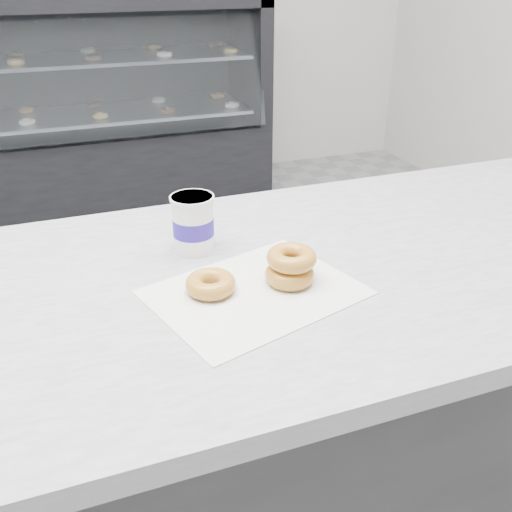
{
  "coord_description": "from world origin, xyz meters",
  "views": [
    {
      "loc": [
        -0.1,
        -1.46,
        1.41
      ],
      "look_at": [
        0.21,
        -0.61,
        0.94
      ],
      "focal_mm": 40.0,
      "sensor_mm": 36.0,
      "label": 1
    }
  ],
  "objects_px": {
    "donut_single": "(211,284)",
    "donut_stack": "(291,266)",
    "counter": "(158,477)",
    "display_case": "(65,131)",
    "coffee_cup": "(193,223)"
  },
  "relations": [
    {
      "from": "donut_single",
      "to": "donut_stack",
      "type": "distance_m",
      "value": 0.14
    },
    {
      "from": "counter",
      "to": "donut_single",
      "type": "bearing_deg",
      "value": -18.35
    },
    {
      "from": "display_case",
      "to": "donut_single",
      "type": "xyz_separation_m",
      "value": [
        0.12,
        -2.76,
        0.43
      ]
    },
    {
      "from": "counter",
      "to": "coffee_cup",
      "type": "relative_size",
      "value": 26.85
    },
    {
      "from": "counter",
      "to": "donut_single",
      "type": "relative_size",
      "value": 34.81
    },
    {
      "from": "counter",
      "to": "display_case",
      "type": "bearing_deg",
      "value": 90.0
    },
    {
      "from": "display_case",
      "to": "donut_stack",
      "type": "xyz_separation_m",
      "value": [
        0.26,
        -2.78,
        0.44
      ]
    },
    {
      "from": "display_case",
      "to": "coffee_cup",
      "type": "xyz_separation_m",
      "value": [
        0.14,
        -2.59,
        0.47
      ]
    },
    {
      "from": "counter",
      "to": "donut_stack",
      "type": "distance_m",
      "value": 0.55
    },
    {
      "from": "counter",
      "to": "donut_stack",
      "type": "height_order",
      "value": "donut_stack"
    },
    {
      "from": "counter",
      "to": "display_case",
      "type": "height_order",
      "value": "display_case"
    },
    {
      "from": "donut_stack",
      "to": "donut_single",
      "type": "bearing_deg",
      "value": 173.68
    },
    {
      "from": "donut_single",
      "to": "coffee_cup",
      "type": "bearing_deg",
      "value": 84.72
    },
    {
      "from": "coffee_cup",
      "to": "donut_single",
      "type": "bearing_deg",
      "value": -112.08
    },
    {
      "from": "display_case",
      "to": "coffee_cup",
      "type": "height_order",
      "value": "display_case"
    }
  ]
}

